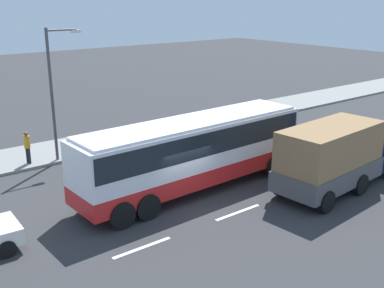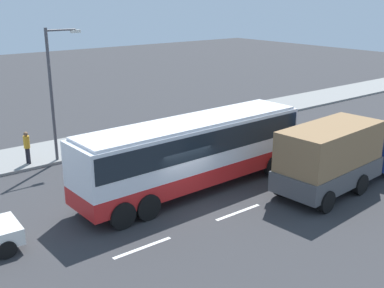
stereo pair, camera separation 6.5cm
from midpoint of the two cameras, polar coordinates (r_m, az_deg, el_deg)
The scene contains 8 objects.
ground_plane at distance 20.73m, azimuth -1.19°, elevation -7.10°, with size 120.00×120.00×0.00m, color #333335.
sidewalk_curb at distance 28.82m, azimuth -13.16°, elevation -0.23°, with size 80.00×4.00×0.15m, color gray.
lane_centreline at distance 20.33m, azimuth 6.95°, elevation -7.75°, with size 32.88×0.16×0.01m.
coach_bus at distance 21.32m, azimuth 0.29°, elevation -0.39°, with size 11.64×2.94×3.35m.
cargo_truck at distance 22.77m, azimuth 17.53°, elevation -1.14°, with size 7.91×3.10×3.14m.
car_red_compact at distance 28.27m, azimuth 15.58°, elevation 0.68°, with size 4.20×2.10×1.40m.
pedestrian_near_curb at distance 26.09m, azimuth -19.26°, elevation -0.13°, with size 0.32×0.32×1.75m.
street_lamp at distance 25.65m, azimuth -16.21°, elevation 6.81°, with size 1.92×0.24×6.97m.
Camera 1 is at (-11.21, -15.15, 8.64)m, focal length 44.04 mm.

